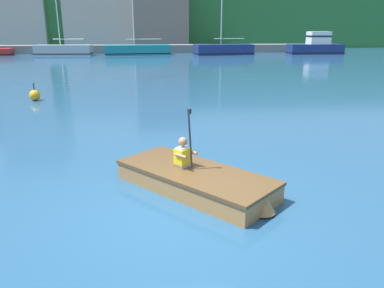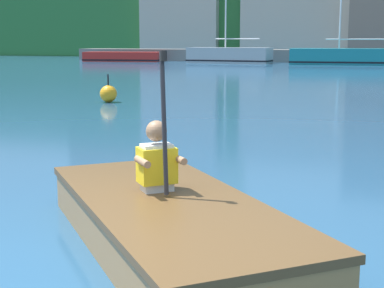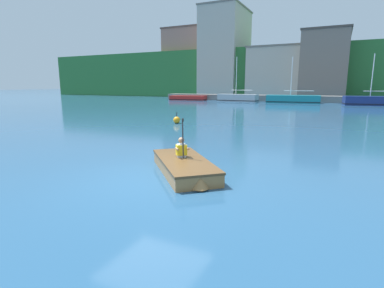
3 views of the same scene
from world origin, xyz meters
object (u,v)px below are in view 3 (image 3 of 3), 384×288
at_px(person_paddler, 181,148).
at_px(moored_boat_dock_center_far, 188,98).
at_px(moored_boat_dock_east_inner, 238,98).
at_px(channel_buoy, 177,120).
at_px(rowboat_foreground, 185,166).
at_px(moored_boat_dock_west_end, 373,101).
at_px(moored_boat_dock_west_inner, 293,99).

bearing_deg(person_paddler, moored_boat_dock_center_far, 116.56).
bearing_deg(moored_boat_dock_east_inner, channel_buoy, -80.66).
bearing_deg(rowboat_foreground, moored_boat_dock_center_far, 116.69).
distance_m(moored_boat_dock_west_end, person_paddler, 35.50).
distance_m(person_paddler, channel_buoy, 10.69).
bearing_deg(moored_boat_dock_west_inner, rowboat_foreground, -86.74).
bearing_deg(moored_boat_dock_west_end, channel_buoy, -116.68).
relative_size(moored_boat_dock_center_far, person_paddler, 5.40).
bearing_deg(channel_buoy, moored_boat_dock_west_end, 63.32).
distance_m(moored_boat_dock_center_far, channel_buoy, 29.94).
bearing_deg(person_paddler, rowboat_foreground, -47.70).
bearing_deg(moored_boat_dock_west_end, rowboat_foreground, -101.72).
height_order(moored_boat_dock_west_end, moored_boat_dock_west_inner, moored_boat_dock_west_inner).
distance_m(moored_boat_dock_west_inner, rowboat_foreground, 35.86).
xyz_separation_m(moored_boat_dock_center_far, channel_buoy, (12.86, -27.04, -0.10)).
relative_size(moored_boat_dock_east_inner, person_paddler, 5.71).
bearing_deg(moored_boat_dock_west_inner, person_paddler, -87.08).
bearing_deg(moored_boat_dock_west_end, moored_boat_dock_west_inner, 174.84).
xyz_separation_m(moored_boat_dock_east_inner, channel_buoy, (4.34, -26.38, -0.30)).
relative_size(moored_boat_dock_center_far, channel_buoy, 8.46).
bearing_deg(rowboat_foreground, moored_boat_dock_west_inner, 93.26).
bearing_deg(rowboat_foreground, moored_boat_dock_west_end, 78.28).
bearing_deg(moored_boat_dock_center_far, rowboat_foreground, -63.31).
relative_size(moored_boat_dock_west_end, moored_boat_dock_west_inner, 0.93).
xyz_separation_m(moored_boat_dock_center_far, rowboat_foreground, (18.38, -36.57, -0.11)).
distance_m(rowboat_foreground, person_paddler, 0.54).
distance_m(moored_boat_dock_center_far, rowboat_foreground, 40.93).
relative_size(moored_boat_dock_east_inner, rowboat_foreground, 2.09).
distance_m(moored_boat_dock_west_end, moored_boat_dock_center_far, 25.69).
bearing_deg(rowboat_foreground, moored_boat_dock_east_inner, 105.36).
height_order(moored_boat_dock_center_far, moored_boat_dock_east_inner, moored_boat_dock_east_inner).
height_order(moored_boat_dock_center_far, person_paddler, person_paddler).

